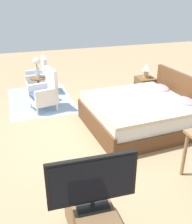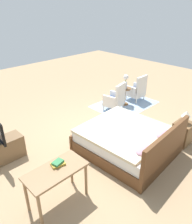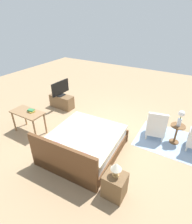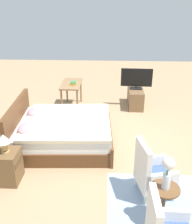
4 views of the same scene
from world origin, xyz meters
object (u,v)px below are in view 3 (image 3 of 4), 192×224
Objects in this scene: bed at (84,144)px; tv_flatscreen at (60,88)px; armchair_by_window_right at (156,127)px; tv_stand at (62,102)px; side_table at (176,132)px; flower_vase at (181,117)px; nightstand at (115,185)px; book_stack at (31,111)px; table_lamp at (116,168)px; vanity_desk at (28,115)px.

tv_flatscreen is at bearing -37.92° from bed.
armchair_by_window_right is 0.96× the size of tv_stand.
bed is 3.54× the size of side_table.
flower_vase is 2.65m from nightstand.
flower_vase is at bearing -156.35° from book_stack.
bed is 2.89m from tv_flatscreen.
book_stack reaches higher than nightstand.
side_table is 2.62m from table_lamp.
tv_flatscreen reaches higher than side_table.
book_stack is (-0.10, -0.07, 0.14)m from vanity_desk.
vanity_desk is at bearing -11.39° from nightstand.
vanity_desk is at bearing 23.97° from side_table.
flower_vase is 2.58m from table_lamp.
tv_stand is 3.76× the size of book_stack.
book_stack is (1.91, -0.02, 0.47)m from bed.
vanity_desk is at bearing 35.38° from book_stack.
nightstand is at bearing 72.35° from side_table.
book_stack is (-0.33, 1.73, 0.51)m from tv_stand.
tv_stand is at bearing -82.84° from vanity_desk.
table_lamp reaches higher than vanity_desk.
nightstand is (0.78, 2.46, -0.59)m from flower_vase.
bed is 2.23m from armchair_by_window_right.
nightstand is at bearing 150.40° from bed.
table_lamp reaches higher than nightstand.
nightstand is at bearing 144.86° from tv_stand.
armchair_by_window_right is at bearing 178.87° from tv_stand.
nightstand is at bearing 84.94° from armchair_by_window_right.
nightstand is at bearing 72.35° from flower_vase.
armchair_by_window_right is at bearing 7.21° from side_table.
tv_flatscreen is (2.24, -1.75, 0.53)m from bed.
book_stack is at bearing -144.62° from vanity_desk.
flower_vase reaches higher than table_lamp.
tv_flatscreen is at bearing -1.13° from armchair_by_window_right.
flower_vase is (-0.57, -0.07, 0.50)m from armchair_by_window_right.
armchair_by_window_right is 1.61× the size of nightstand.
bed is at bearing -29.63° from table_lamp.
tv_flatscreen is (3.50, -2.46, 0.54)m from nightstand.
vanity_desk is (-0.23, 1.80, 0.36)m from tv_stand.
bed is at bearing 142.05° from tv_stand.
side_table is 1.23× the size of flower_vase.
bed reaches higher than nightstand.
bed is 4.35× the size of flower_vase.
vanity_desk is (3.27, -0.66, -0.16)m from table_lamp.
flower_vase reaches higher than side_table.
vanity_desk is at bearing 23.97° from flower_vase.
table_lamp is 4.31m from tv_stand.
armchair_by_window_right is 0.88× the size of vanity_desk.
book_stack reaches higher than vanity_desk.
armchair_by_window_right reaches higher than side_table.
bed is 2.69m from side_table.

